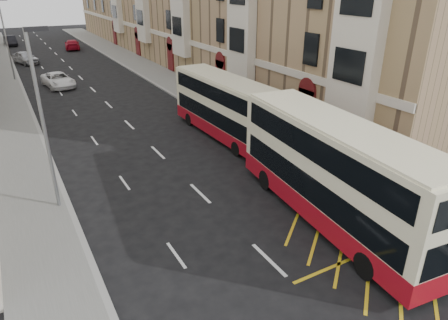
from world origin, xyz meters
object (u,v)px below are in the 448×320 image
white_van (58,80)px  car_red (72,45)px  double_decker_rear (224,107)px  street_lamp_far (6,36)px  pedestrian_far (343,171)px  double_decker_front (334,173)px  pedestrian_mid (416,177)px  street_lamp_near (43,113)px  car_silver (26,58)px  car_dark (10,41)px

white_van → car_red: bearing=69.5°
double_decker_rear → street_lamp_far: bearing=112.7°
street_lamp_far → pedestrian_far: bearing=-69.9°
double_decker_front → pedestrian_mid: size_ratio=6.67×
street_lamp_near → double_decker_rear: (11.35, 4.44, -2.56)m
double_decker_rear → car_silver: double_decker_rear is taller
pedestrian_mid → pedestrian_far: pedestrian_far is taller
pedestrian_mid → pedestrian_far: 3.45m
street_lamp_far → car_silver: bearing=78.8°
pedestrian_mid → car_dark: (-14.38, 65.41, -0.25)m
double_decker_front → car_silver: (-8.41, 46.60, -1.54)m
street_lamp_far → white_van: bearing=-55.5°
double_decker_rear → car_dark: double_decker_rear is taller
street_lamp_near → double_decker_rear: 12.45m
street_lamp_far → white_van: street_lamp_far is taller
pedestrian_far → car_dark: pedestrian_far is taller
white_van → pedestrian_mid: bearing=-77.0°
pedestrian_mid → car_red: pedestrian_mid is taller
street_lamp_near → pedestrian_far: (12.87, -5.11, -3.61)m
double_decker_rear → car_dark: size_ratio=2.18×
street_lamp_far → car_silver: street_lamp_far is taller
street_lamp_near → white_van: size_ratio=1.57×
street_lamp_far → double_decker_front: 38.45m
double_decker_rear → white_van: 21.73m
white_van → car_silver: (-1.73, 14.93, 0.08)m
street_lamp_near → pedestrian_far: 14.31m
street_lamp_far → car_dark: 28.39m
street_lamp_far → double_decker_rear: bearing=-66.1°
street_lamp_near → street_lamp_far: 30.00m
double_decker_front → car_red: bearing=96.7°
street_lamp_near → car_silver: street_lamp_near is taller
double_decker_front → car_silver: 47.38m
pedestrian_far → car_red: (-3.60, 54.03, -0.29)m
double_decker_front → double_decker_rear: (1.03, 11.40, -0.25)m
double_decker_front → car_silver: double_decker_front is taller
street_lamp_far → double_decker_rear: street_lamp_far is taller
pedestrian_far → car_dark: 64.29m
white_van → car_red: (5.63, 24.21, 0.03)m
white_van → car_dark: bearing=86.9°
pedestrian_far → double_decker_rear: bearing=-42.1°
double_decker_rear → car_red: (-2.08, 44.48, -1.34)m
double_decker_rear → white_van: double_decker_rear is taller
double_decker_rear → pedestrian_mid: bearing=-71.7°
double_decker_front → pedestrian_far: size_ratio=6.63×
pedestrian_far → car_silver: size_ratio=0.38×
double_decker_rear → pedestrian_mid: size_ratio=5.88×
street_lamp_far → white_van: size_ratio=1.57×
street_lamp_near → double_decker_front: street_lamp_near is taller
street_lamp_near → pedestrian_far: street_lamp_near is taller
double_decker_front → car_red: double_decker_front is taller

